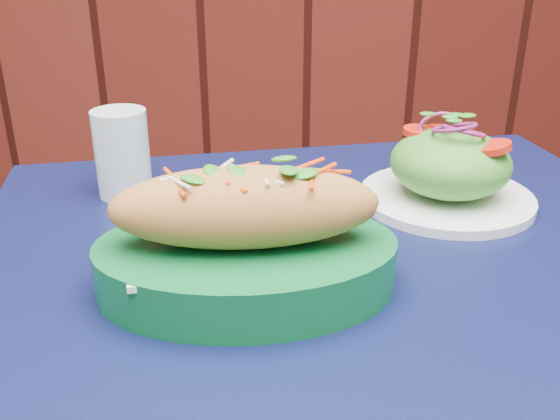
{
  "coord_description": "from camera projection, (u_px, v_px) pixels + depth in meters",
  "views": [
    {
      "loc": [
        -0.42,
        0.6,
        1.06
      ],
      "look_at": [
        -0.44,
        1.17,
        0.81
      ],
      "focal_mm": 40.0,
      "sensor_mm": 36.0,
      "label": 1
    }
  ],
  "objects": [
    {
      "name": "cafe_table",
      "position": [
        356.0,
        349.0,
        0.65
      ],
      "size": [
        0.96,
        0.96,
        0.75
      ],
      "rotation": [
        0.0,
        0.0,
        0.22
      ],
      "color": "black",
      "rests_on": "ground"
    },
    {
      "name": "banh_mi_basket",
      "position": [
        246.0,
        241.0,
        0.58
      ],
      "size": [
        0.3,
        0.22,
        0.13
      ],
      "rotation": [
        0.0,
        0.0,
        0.11
      ],
      "color": "#0C5E2A",
      "rests_on": "cafe_table"
    },
    {
      "name": "salad_plate",
      "position": [
        449.0,
        170.0,
        0.77
      ],
      "size": [
        0.22,
        0.22,
        0.11
      ],
      "rotation": [
        0.0,
        0.0,
        0.19
      ],
      "color": "white",
      "rests_on": "cafe_table"
    },
    {
      "name": "water_glass",
      "position": [
        122.0,
        153.0,
        0.79
      ],
      "size": [
        0.07,
        0.07,
        0.11
      ],
      "primitive_type": "cylinder",
      "color": "silver",
      "rests_on": "cafe_table"
    }
  ]
}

